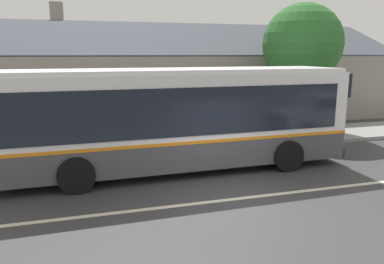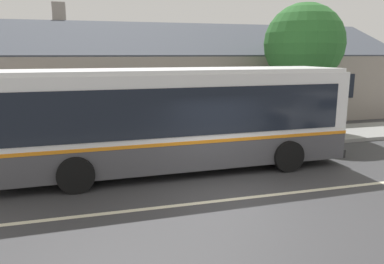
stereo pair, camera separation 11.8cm
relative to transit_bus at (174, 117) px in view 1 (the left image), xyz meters
The scene contains 8 objects.
ground_plane 3.51m from the transit_bus, 71.59° to the right, with size 300.00×300.00×0.00m, color #38383A.
sidewalk_far 3.64m from the transit_bus, 72.68° to the left, with size 60.00×3.00×0.15m, color gray.
lane_divider_stripe 3.51m from the transit_bus, 71.59° to the right, with size 60.00×0.16×0.01m, color beige.
community_building 11.12m from the transit_bus, 76.06° to the left, with size 24.29×9.50×6.46m.
transit_bus is the anchor object (origin of this frame).
bench_down_street 4.41m from the transit_bus, 132.61° to the left, with size 1.83×0.51×0.94m.
street_tree_primary 8.61m from the transit_bus, 30.63° to the left, with size 3.66×3.66×5.94m.
bus_stop_sign 7.04m from the transit_bus, 17.28° to the left, with size 0.36×0.07×2.40m.
Camera 1 is at (-3.70, -8.37, 3.67)m, focal length 35.00 mm.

